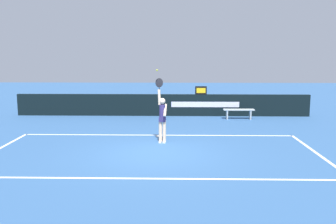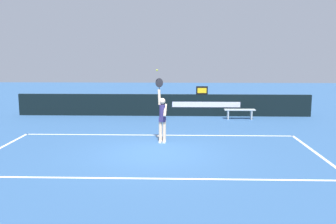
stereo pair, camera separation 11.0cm
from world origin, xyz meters
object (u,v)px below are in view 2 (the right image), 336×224
Objects in this scene: speed_display at (202,90)px; tennis_player at (162,116)px; courtside_bench_near at (240,112)px; tennis_ball at (157,70)px.

tennis_player is (-1.80, -6.01, -0.36)m from speed_display.
courtside_bench_near is (1.85, -0.95, -0.97)m from speed_display.
tennis_ball is 0.04× the size of courtside_bench_near.
tennis_player is at bearing 47.28° from tennis_ball.
courtside_bench_near is at bearing -27.12° from speed_display.
tennis_player reaches higher than speed_display.
tennis_player is at bearing -125.81° from courtside_bench_near.
tennis_player is at bearing -106.70° from speed_display.
courtside_bench_near is (3.83, 5.25, -2.30)m from tennis_ball.
tennis_ball is (-0.17, -0.19, 1.69)m from tennis_player.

